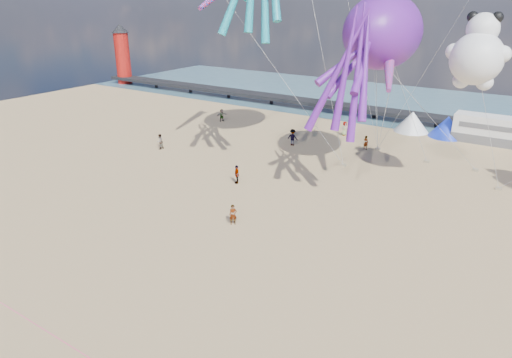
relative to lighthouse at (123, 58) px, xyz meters
name	(u,v)px	position (x,y,z in m)	size (l,w,h in m)	color
ground	(219,324)	(56.00, -44.00, -4.50)	(120.00, 120.00, 0.00)	tan
water	(455,109)	(56.00, 11.00, -4.48)	(120.00, 120.00, 0.00)	#3E6476
pier	(249,94)	(28.00, 0.00, -3.50)	(60.00, 3.00, 0.50)	black
lighthouse	(123,58)	(0.00, 0.00, 0.00)	(2.60, 2.60, 9.00)	#A5140F
motorhome_0	(486,129)	(62.00, -4.00, -3.00)	(6.60, 2.50, 3.00)	silver
tent_white	(412,122)	(54.00, -4.00, -3.30)	(4.00, 4.00, 2.40)	white
tent_blue	(447,127)	(58.00, -4.00, -3.30)	(4.00, 4.00, 2.40)	#1933CC
standing_person	(233,215)	(50.37, -35.06, -3.76)	(0.54, 0.35, 1.48)	tan
beachgoer_0	(344,129)	(47.98, -9.90, -3.69)	(0.59, 0.39, 1.61)	#7F6659
beachgoer_1	(160,142)	(33.83, -25.38, -3.70)	(0.79, 0.51, 1.61)	#7F6659
beachgoer_2	(293,137)	(44.86, -16.59, -3.60)	(0.87, 0.68, 1.80)	#7F6659
beachgoer_3	(237,174)	(46.13, -28.69, -3.68)	(1.06, 0.61, 1.64)	#7F6659
beachgoer_4	(222,115)	(32.19, -12.54, -3.71)	(0.92, 0.38, 1.58)	#7F6659
beachgoer_5	(366,143)	(51.98, -13.61, -3.74)	(1.40, 0.45, 1.51)	#7F6659
sandbag_a	(343,165)	(52.14, -19.74, -4.39)	(0.50, 0.35, 0.22)	gray
sandbag_b	(427,161)	(58.43, -14.24, -4.39)	(0.50, 0.35, 0.22)	gray
sandbag_c	(499,189)	(65.19, -17.92, -4.39)	(0.50, 0.35, 0.22)	gray
sandbag_d	(475,170)	(62.80, -14.21, -4.39)	(0.50, 0.35, 0.22)	gray
sandbag_e	(378,149)	(53.13, -13.08, -4.39)	(0.50, 0.35, 0.22)	gray
kite_octopus_purple	(383,32)	(55.02, -20.72, 7.82)	(4.70, 10.97, 12.53)	#5F1B8E
kite_panda	(477,59)	(62.25, -21.17, 6.28)	(4.55, 4.28, 6.43)	white
windsock_mid	(389,69)	(56.75, -23.72, 5.39)	(1.00, 5.40, 5.40)	red
windsock_right	(375,24)	(54.44, -21.11, 8.40)	(0.90, 4.75, 4.75)	red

